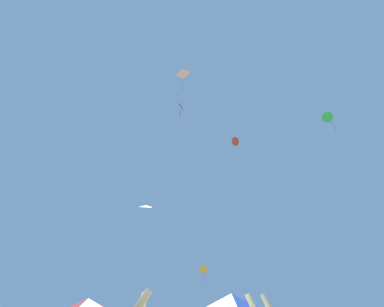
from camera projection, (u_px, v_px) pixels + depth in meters
canopy_tent_blue at (232, 303)px, 15.19m from camera, size 3.07×3.07×3.28m
kite_cyan_diamond at (146, 206)px, 29.61m from camera, size 1.23×1.60×0.73m
kite_pink_diamond at (183, 74)px, 23.53m from camera, size 1.07×0.78×1.98m
kite_red_delta at (236, 141)px, 36.80m from camera, size 1.31×1.51×1.24m
kite_purple_delta at (181, 107)px, 28.46m from camera, size 1.00×1.27×2.35m
kite_green_delta at (328, 118)px, 29.96m from camera, size 1.36×1.09×2.52m
kite_orange_delta at (203, 269)px, 32.08m from camera, size 1.15×1.02×2.10m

